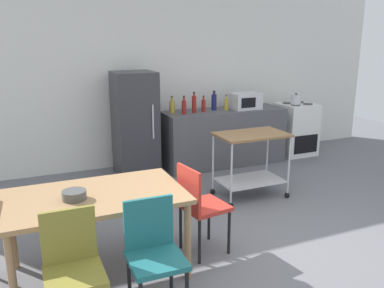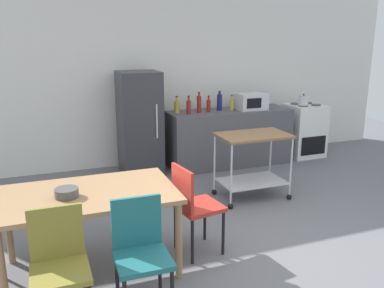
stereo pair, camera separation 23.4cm
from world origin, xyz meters
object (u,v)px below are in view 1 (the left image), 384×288
dining_table (96,203)px  kitchen_cart (251,154)px  stove_oven (296,129)px  kettle (296,99)px  chair_red (199,203)px  refrigerator (135,124)px  chair_teal (154,250)px  bottle_sparkling_water (184,107)px  chair_olive (73,265)px  microwave (245,101)px  bottle_hot_sauce (203,105)px  bottle_wine (172,107)px  bottle_soda (226,104)px  bottle_olive_oil (214,102)px  fruit_bowl (74,195)px  bottle_vinegar (194,104)px

dining_table → kitchen_cart: (2.17, 1.03, -0.10)m
stove_oven → kettle: size_ratio=3.84×
chair_red → refrigerator: bearing=-11.3°
chair_teal → kitchen_cart: 2.55m
chair_teal → dining_table: bearing=113.4°
kitchen_cart → bottle_sparkling_water: (-0.39, 1.33, 0.44)m
chair_olive → microwave: (3.15, 3.03, 0.51)m
chair_red → refrigerator: (0.10, 2.55, 0.26)m
stove_oven → bottle_hot_sauce: size_ratio=3.63×
refrigerator → bottle_hot_sauce: (1.08, -0.11, 0.23)m
chair_olive → kettle: (4.13, 3.01, 0.48)m
chair_teal → chair_red: (0.67, 0.67, 0.00)m
chair_olive → bottle_wine: bearing=58.6°
chair_olive → chair_red: bearing=27.1°
bottle_soda → kettle: bottle_soda is taller
refrigerator → bottle_wine: size_ratio=5.93×
bottle_hot_sauce → bottle_olive_oil: (0.22, 0.07, 0.03)m
bottle_olive_oil → bottle_soda: bearing=-26.2°
fruit_bowl → bottle_hot_sauce: bearing=46.8°
dining_table → bottle_olive_oil: 3.44m
bottle_wine → dining_table: bearing=-123.4°
chair_olive → bottle_vinegar: size_ratio=2.79×
chair_teal → bottle_vinegar: size_ratio=2.79×
chair_olive → stove_oven: bearing=36.3°
kitchen_cart → bottle_wine: size_ratio=3.48×
bottle_wine → bottle_soda: bottle_wine is taller
dining_table → stove_oven: 4.66m
stove_oven → kettle: bearing=-140.3°
chair_teal → kettle: size_ratio=3.71×
stove_oven → microwave: bearing=-176.1°
bottle_wine → kettle: bottle_wine is taller
microwave → kettle: 0.98m
refrigerator → bottle_vinegar: 0.96m
bottle_hot_sauce → fruit_bowl: size_ratio=1.28×
bottle_olive_oil → bottle_soda: 0.20m
chair_teal → refrigerator: bearing=77.4°
chair_teal → kitchen_cart: bearing=43.4°
bottle_olive_oil → fruit_bowl: bearing=-135.0°
bottle_olive_oil → microwave: size_ratio=0.67×
dining_table → bottle_sparkling_water: (1.78, 2.36, 0.34)m
bottle_sparkling_water → kettle: bottle_sparkling_water is taller
bottle_vinegar → kettle: size_ratio=1.33×
chair_olive → stove_oven: stove_oven is taller
refrigerator → bottle_hot_sauce: 1.11m
chair_teal → bottle_wine: bottle_wine is taller
bottle_hot_sauce → bottle_soda: bearing=-2.5°
kitchen_cart → bottle_wine: 1.61m
chair_olive → bottle_wine: bottle_wine is taller
chair_olive → bottle_sparkling_water: bearing=55.6°
kettle → chair_teal: bearing=-139.4°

